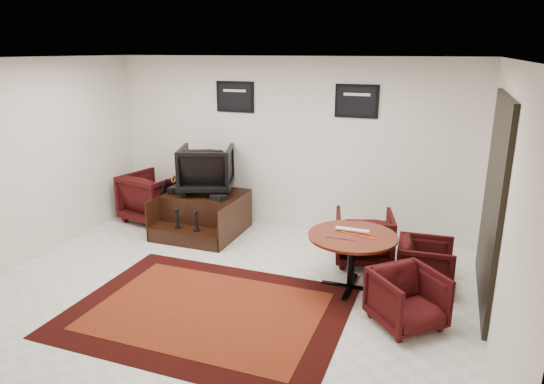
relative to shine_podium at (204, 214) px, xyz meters
The scene contains 16 objects.
ground 2.19m from the shine_podium, 56.58° to the right, with size 6.00×6.00×0.00m, color silver.
room_shell 2.77m from the shine_podium, 46.51° to the right, with size 6.02×5.02×2.81m.
area_rug 2.61m from the shine_podium, 61.44° to the right, with size 3.10×2.32×0.01m.
shine_podium is the anchor object (origin of this frame).
shine_chair 0.78m from the shine_podium, 90.00° to the left, with size 0.83×0.77×0.85m, color black.
shoes_pair 0.59m from the shine_podium, behind, with size 0.24×0.31×0.11m.
polish_kit 0.58m from the shine_podium, 28.49° to the right, with size 0.23×0.16×0.08m, color black.
umbrella_black 0.78m from the shine_podium, 169.11° to the right, with size 0.32×0.12×0.86m, color black, non-canonical shape.
umbrella_hooked 0.78m from the shine_podium, behind, with size 0.33×0.12×0.89m, color black, non-canonical shape.
armchair_side 1.11m from the shine_podium, behind, with size 0.91×0.85×0.93m, color black.
meeting_table 2.91m from the shine_podium, 23.10° to the right, with size 1.09×1.09×0.72m.
table_chair_back 2.68m from the shine_podium, ahead, with size 0.78×0.73×0.80m, color black.
table_chair_window 3.62m from the shine_podium, 12.79° to the right, with size 0.67×0.62×0.69m, color black.
table_chair_corner 3.84m from the shine_podium, 27.65° to the right, with size 0.67×0.63×0.69m, color black.
paper_roll 2.87m from the shine_podium, 21.48° to the right, with size 0.05×0.05×0.42m, color white.
table_clutter 2.95m from the shine_podium, 22.94° to the right, with size 0.57×0.32×0.01m.
Camera 1 is at (2.46, -4.85, 2.89)m, focal length 32.00 mm.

